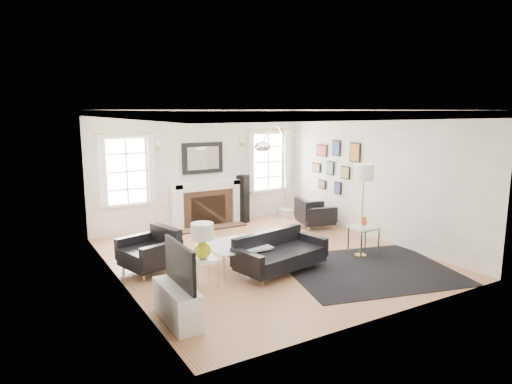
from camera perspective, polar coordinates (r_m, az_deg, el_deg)
floor at (r=8.89m, az=1.33°, el=-8.14°), size 6.00×6.00×0.00m
back_wall at (r=11.19m, az=-6.74°, el=2.98°), size 5.50×0.04×2.80m
front_wall at (r=6.26m, az=15.98°, el=-3.19°), size 5.50×0.04×2.80m
left_wall at (r=7.51m, az=-16.80°, el=-1.01°), size 0.04×6.00×2.80m
right_wall at (r=10.25m, az=14.57°, el=2.05°), size 0.04×6.00×2.80m
ceiling at (r=8.44m, az=1.41°, el=10.20°), size 5.50×6.00×0.02m
crown_molding at (r=8.44m, az=1.41°, el=9.80°), size 5.50×6.00×0.12m
fireplace at (r=11.14m, az=-6.21°, el=-1.51°), size 1.70×0.69×1.11m
mantel_mirror at (r=11.12m, az=-6.67°, el=4.23°), size 1.05×0.07×0.75m
window_left at (r=10.54m, az=-15.89°, el=2.52°), size 1.24×0.15×1.62m
window_right at (r=11.99m, az=1.49°, el=3.82°), size 1.24×0.15×1.62m
gallery_wall at (r=11.16m, az=9.79°, el=3.57°), size 0.04×1.73×1.29m
tv_unit at (r=6.34m, az=-9.75°, el=-12.97°), size 0.35×1.00×1.09m
area_rug at (r=8.46m, az=13.97°, el=-9.39°), size 3.34×3.00×0.01m
sofa at (r=8.11m, az=2.81°, el=-7.79°), size 1.80×1.08×0.55m
armchair_left at (r=8.26m, az=-12.88°, el=-7.34°), size 1.04×1.11×0.63m
armchair_right at (r=11.05m, az=7.15°, el=-2.79°), size 0.96×1.03×0.58m
coffee_table at (r=8.19m, az=-2.63°, el=-6.73°), size 1.01×1.01×0.45m
side_table_left at (r=7.40m, az=-6.64°, el=-9.01°), size 0.43×0.43×0.48m
nesting_table at (r=9.11m, az=13.32°, el=-4.94°), size 0.53×0.44×0.58m
gourd_lamp at (r=7.27m, az=-6.72°, el=-5.78°), size 0.36×0.36×0.58m
orange_vase at (r=9.06m, az=13.38°, el=-3.60°), size 0.11×0.11×0.18m
arc_floor_lamp at (r=10.98m, az=2.43°, el=2.75°), size 1.79×1.66×2.54m
stick_floor_lamp at (r=8.82m, az=13.33°, el=1.86°), size 0.37×0.37×1.80m
speaker_tower at (r=11.42m, az=-1.63°, el=-0.88°), size 0.32×0.32×1.20m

